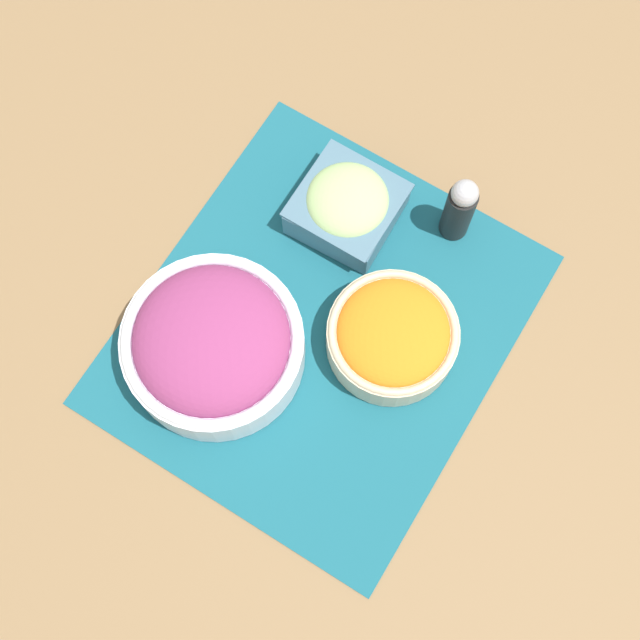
% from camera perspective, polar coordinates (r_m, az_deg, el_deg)
% --- Properties ---
extents(ground_plane, '(3.00, 3.00, 0.00)m').
position_cam_1_polar(ground_plane, '(1.02, 0.00, -0.58)').
color(ground_plane, olive).
extents(placemat, '(0.45, 0.40, 0.00)m').
position_cam_1_polar(placemat, '(1.01, 0.00, -0.54)').
color(placemat, '#195B6B').
rests_on(placemat, ground_plane).
extents(carrot_bowl, '(0.15, 0.15, 0.06)m').
position_cam_1_polar(carrot_bowl, '(0.98, 4.66, -1.00)').
color(carrot_bowl, beige).
rests_on(carrot_bowl, placemat).
extents(onion_bowl, '(0.20, 0.20, 0.09)m').
position_cam_1_polar(onion_bowl, '(0.97, -6.87, -1.53)').
color(onion_bowl, silver).
rests_on(onion_bowl, placemat).
extents(cucumber_bowl, '(0.11, 0.11, 0.06)m').
position_cam_1_polar(cucumber_bowl, '(1.03, 1.75, 7.36)').
color(cucumber_bowl, slate).
rests_on(cucumber_bowl, placemat).
extents(pepper_shaker, '(0.03, 0.03, 0.11)m').
position_cam_1_polar(pepper_shaker, '(1.02, 8.93, 7.08)').
color(pepper_shaker, black).
rests_on(pepper_shaker, placemat).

